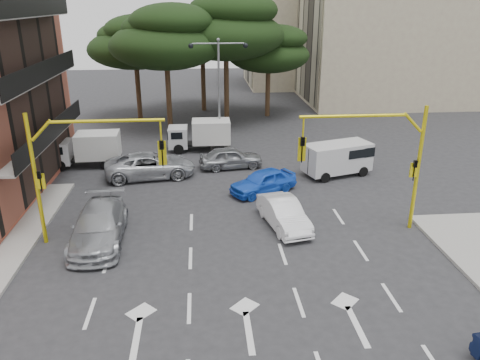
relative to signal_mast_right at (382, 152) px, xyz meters
The scene contains 20 objects.
ground 8.08m from the signal_mast_right, 163.69° to the right, with size 120.00×120.00×0.00m, color #28282B.
median_strip 16.03m from the signal_mast_right, 115.91° to the left, with size 1.40×6.00×0.15m, color gray.
apartment_beige_near 33.22m from the signal_mast_right, 66.34° to the left, with size 20.20×12.15×18.70m.
apartment_beige_far 42.69m from the signal_mast_right, 81.67° to the left, with size 16.20×12.15×16.70m.
pine_left_near 22.98m from the signal_mast_right, 118.29° to the left, with size 9.15×9.15×10.23m.
pine_center 23.13m from the signal_mast_right, 104.66° to the left, with size 9.98×9.98×11.16m.
pine_left_far 27.79m from the signal_mast_right, 119.84° to the left, with size 8.32×8.32×9.30m.
pine_right 24.14m from the signal_mast_right, 94.17° to the left, with size 7.49×7.49×8.37m.
pine_back 28.30m from the signal_mast_right, 106.03° to the left, with size 9.15×9.15×10.23m.
signal_mast_right is the anchor object (origin of this frame).
signal_mast_left 13.61m from the signal_mast_right, behind, with size 5.79×0.37×6.00m.
street_lamp_center 15.65m from the signal_mast_right, 115.91° to the left, with size 4.16×0.36×7.77m.
car_white_hatch 5.41m from the signal_mast_right, behind, with size 1.44×4.14×1.36m, color white.
car_blue_compact 7.62m from the signal_mast_right, 133.18° to the left, with size 1.61×3.99×1.36m, color blue.
car_silver_wagon 13.30m from the signal_mast_right, behind, with size 2.23×5.48×1.59m, color #999BA0.
car_silver_cross_a 14.36m from the signal_mast_right, 144.35° to the left, with size 2.53×5.50×1.53m, color #B0B3B9.
car_silver_cross_b 11.79m from the signal_mast_right, 123.65° to the left, with size 1.65×4.11×1.40m, color gray.
van_white 8.07m from the signal_mast_right, 87.95° to the left, with size 1.89×4.17×2.08m, color silver, non-canonical shape.
box_truck_a 19.23m from the signal_mast_right, 146.16° to the left, with size 1.93×4.59×2.26m, color white, non-canonical shape.
box_truck_b 16.07m from the signal_mast_right, 121.45° to the left, with size 1.91×4.56×2.24m, color silver, non-canonical shape.
Camera 1 is at (-1.38, -17.64, 10.33)m, focal length 35.00 mm.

